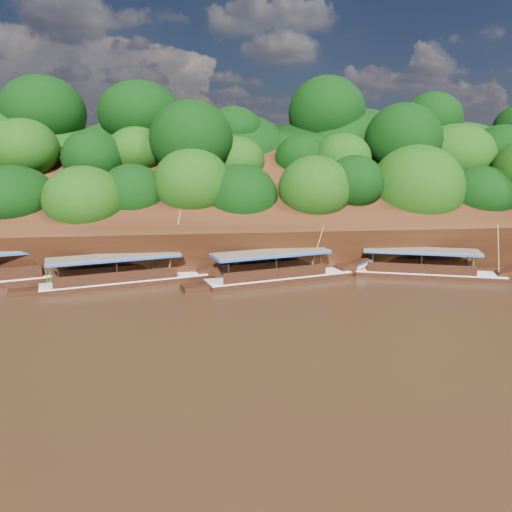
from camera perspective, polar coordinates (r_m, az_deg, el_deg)
The scene contains 6 objects.
ground at distance 31.69m, azimuth 9.53°, elevation -6.26°, with size 160.00×160.00×0.00m, color black.
riverbank at distance 52.88m, azimuth 2.69°, elevation 3.36°, with size 120.00×30.06×19.40m.
boat_0 at distance 41.92m, azimuth 20.06°, elevation -1.62°, with size 13.26×5.86×4.88m.
boat_1 at distance 38.50m, azimuth 3.66°, elevation -2.01°, with size 13.62×5.43×4.70m.
boat_2 at distance 38.55m, azimuth -13.52°, elevation -2.34°, with size 14.29×5.59×5.81m.
reeds at distance 39.83m, azimuth 2.84°, elevation -0.94°, with size 48.44×2.15×2.27m.
Camera 1 is at (-8.74, -28.82, 9.87)m, focal length 35.00 mm.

